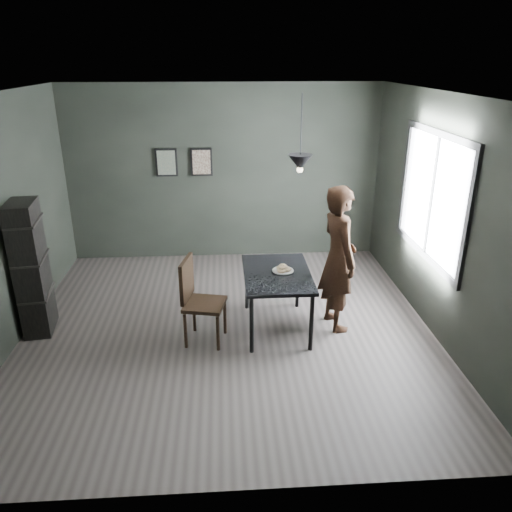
{
  "coord_description": "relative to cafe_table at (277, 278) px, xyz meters",
  "views": [
    {
      "loc": [
        -0.02,
        -5.44,
        3.17
      ],
      "look_at": [
        0.35,
        0.05,
        0.95
      ],
      "focal_mm": 35.0,
      "sensor_mm": 36.0,
      "label": 1
    }
  ],
  "objects": [
    {
      "name": "pendant_lamp",
      "position": [
        0.25,
        0.1,
        1.38
      ],
      "size": [
        0.28,
        0.28,
        0.86
      ],
      "color": "black",
      "rests_on": "ground"
    },
    {
      "name": "back_wall",
      "position": [
        -0.6,
        2.5,
        0.73
      ],
      "size": [
        5.0,
        0.1,
        2.8
      ],
      "primitive_type": "cube",
      "color": "black",
      "rests_on": "ground"
    },
    {
      "name": "cafe_table",
      "position": [
        0.0,
        0.0,
        0.0
      ],
      "size": [
        0.8,
        1.2,
        0.75
      ],
      "color": "black",
      "rests_on": "ground"
    },
    {
      "name": "donut_pile",
      "position": [
        0.07,
        0.02,
        0.12
      ],
      "size": [
        0.17,
        0.18,
        0.08
      ],
      "rotation": [
        0.0,
        0.0,
        -0.02
      ],
      "color": "beige",
      "rests_on": "white_plate"
    },
    {
      "name": "ceiling",
      "position": [
        -0.6,
        0.0,
        2.13
      ],
      "size": [
        5.0,
        5.0,
        0.02
      ],
      "color": "silver",
      "rests_on": "ground"
    },
    {
      "name": "framed_print_left",
      "position": [
        -1.5,
        2.47,
        0.93
      ],
      "size": [
        0.34,
        0.04,
        0.44
      ],
      "color": "black",
      "rests_on": "ground"
    },
    {
      "name": "shelf_unit",
      "position": [
        -2.92,
        0.16,
        0.14
      ],
      "size": [
        0.37,
        0.58,
        1.63
      ],
      "primitive_type": "cube",
      "rotation": [
        0.0,
        0.0,
        0.13
      ],
      "color": "black",
      "rests_on": "ground"
    },
    {
      "name": "ground",
      "position": [
        -0.6,
        0.0,
        -0.67
      ],
      "size": [
        5.0,
        5.0,
        0.0
      ],
      "primitive_type": "plane",
      "color": "#3A3432",
      "rests_on": "ground"
    },
    {
      "name": "white_plate",
      "position": [
        0.07,
        0.02,
        0.08
      ],
      "size": [
        0.23,
        0.23,
        0.01
      ],
      "primitive_type": "cylinder",
      "color": "silver",
      "rests_on": "cafe_table"
    },
    {
      "name": "framed_print_right",
      "position": [
        -0.95,
        2.47,
        0.93
      ],
      "size": [
        0.34,
        0.04,
        0.44
      ],
      "color": "black",
      "rests_on": "ground"
    },
    {
      "name": "wood_chair",
      "position": [
        -0.96,
        -0.22,
        -0.08
      ],
      "size": [
        0.53,
        0.53,
        1.03
      ],
      "rotation": [
        0.0,
        0.0,
        -0.22
      ],
      "color": "black",
      "rests_on": "ground"
    },
    {
      "name": "window_assembly",
      "position": [
        1.87,
        0.2,
        0.93
      ],
      "size": [
        0.04,
        1.96,
        1.56
      ],
      "color": "white",
      "rests_on": "ground"
    },
    {
      "name": "woman",
      "position": [
        0.74,
        0.02,
        0.23
      ],
      "size": [
        0.55,
        0.73,
        1.8
      ],
      "primitive_type": "imported",
      "rotation": [
        0.0,
        0.0,
        1.77
      ],
      "color": "black",
      "rests_on": "ground"
    }
  ]
}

